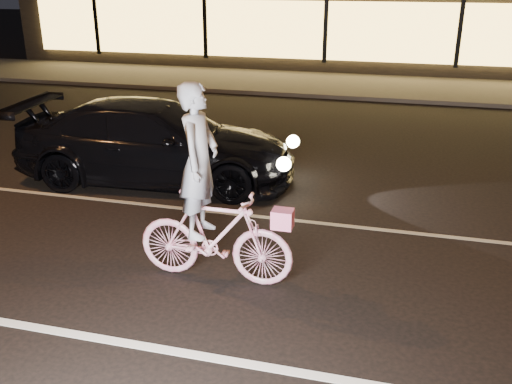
# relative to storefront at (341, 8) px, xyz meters

# --- Properties ---
(ground) EXTENTS (90.00, 90.00, 0.00)m
(ground) POSITION_rel_storefront_xyz_m (0.00, -18.97, -2.15)
(ground) COLOR black
(ground) RESTS_ON ground
(lane_stripe_near) EXTENTS (60.00, 0.12, 0.01)m
(lane_stripe_near) POSITION_rel_storefront_xyz_m (0.00, -20.47, -2.14)
(lane_stripe_near) COLOR silver
(lane_stripe_near) RESTS_ON ground
(lane_stripe_far) EXTENTS (60.00, 0.10, 0.01)m
(lane_stripe_far) POSITION_rel_storefront_xyz_m (0.00, -16.97, -2.14)
(lane_stripe_far) COLOR gray
(lane_stripe_far) RESTS_ON ground
(sidewalk) EXTENTS (30.00, 4.00, 0.12)m
(sidewalk) POSITION_rel_storefront_xyz_m (0.00, -5.97, -2.09)
(sidewalk) COLOR #383533
(sidewalk) RESTS_ON ground
(storefront) EXTENTS (25.40, 8.42, 4.20)m
(storefront) POSITION_rel_storefront_xyz_m (0.00, 0.00, 0.00)
(storefront) COLOR black
(storefront) RESTS_ON ground
(cyclist) EXTENTS (1.95, 0.67, 2.46)m
(cyclist) POSITION_rel_storefront_xyz_m (0.83, -18.97, -1.27)
(cyclist) COLOR #D74179
(cyclist) RESTS_ON ground
(sedan) EXTENTS (5.15, 2.45, 1.45)m
(sedan) POSITION_rel_storefront_xyz_m (-1.30, -15.81, -1.42)
(sedan) COLOR black
(sedan) RESTS_ON ground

